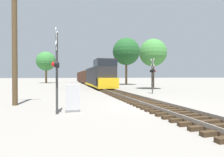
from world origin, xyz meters
TOP-DOWN VIEW (x-y plane):
  - ground_plane at (0.00, 0.00)m, footprint 400.00×400.00m
  - rail_track_bed at (0.00, -0.00)m, footprint 2.60×160.00m
  - freight_train at (0.00, 33.07)m, footprint 2.86×45.97m
  - crossing_signal_near at (-6.09, -1.48)m, footprint 0.36×1.01m
  - crossing_signal_far at (3.95, 6.88)m, footprint 0.33×1.00m
  - relay_cabinet at (-5.23, -0.95)m, footprint 0.80×0.56m
  - utility_pole at (-8.98, 2.19)m, footprint 1.80×0.34m
  - tree_far_right at (7.40, 13.28)m, footprint 4.21×4.21m
  - tree_mid_background at (8.12, 27.49)m, footprint 6.33×6.33m
  - tree_deep_background at (-11.10, 43.13)m, footprint 5.53×5.53m

SIDE VIEW (x-z plane):
  - ground_plane at x=0.00m, z-range 0.00..0.00m
  - rail_track_bed at x=0.00m, z-range -0.02..0.29m
  - relay_cabinet at x=-5.23m, z-range -0.01..1.53m
  - freight_train at x=0.00m, z-range -0.39..4.09m
  - crossing_signal_far at x=3.95m, z-range 0.42..4.45m
  - crossing_signal_near at x=-6.09m, z-range 0.29..4.73m
  - utility_pole at x=-8.98m, z-range 0.09..8.33m
  - tree_far_right at x=7.40m, z-range 1.72..9.45m
  - tree_deep_background at x=-11.10m, z-range 1.78..10.95m
  - tree_mid_background at x=8.12m, z-range 2.28..13.23m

